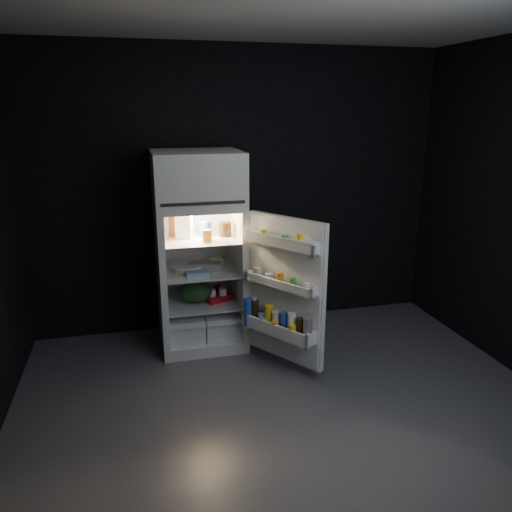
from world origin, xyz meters
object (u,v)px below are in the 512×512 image
object	(u,v)px
refrigerator	(199,244)
milk_jug	(184,224)
egg_carton	(205,266)
yogurt_tray	(219,298)
fridge_door	(283,293)

from	to	relation	value
refrigerator	milk_jug	bearing A→B (deg)	-172.21
refrigerator	egg_carton	xyz separation A→B (m)	(0.04, -0.08, -0.19)
milk_jug	yogurt_tray	distance (m)	0.75
refrigerator	fridge_door	world-z (taller)	refrigerator
milk_jug	fridge_door	bearing A→B (deg)	-26.80
refrigerator	yogurt_tray	xyz separation A→B (m)	(0.15, -0.09, -0.50)
milk_jug	egg_carton	size ratio (longest dim) A/B	0.84
egg_carton	yogurt_tray	xyz separation A→B (m)	(0.11, -0.01, -0.31)
refrigerator	fridge_door	size ratio (longest dim) A/B	1.46
refrigerator	yogurt_tray	bearing A→B (deg)	-29.32
fridge_door	milk_jug	xyz separation A→B (m)	(-0.71, 0.67, 0.47)
milk_jug	yogurt_tray	bearing A→B (deg)	2.76
egg_carton	milk_jug	bearing A→B (deg)	176.60
refrigerator	milk_jug	xyz separation A→B (m)	(-0.13, -0.02, 0.19)
milk_jug	egg_carton	xyz separation A→B (m)	(0.17, -0.06, -0.38)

